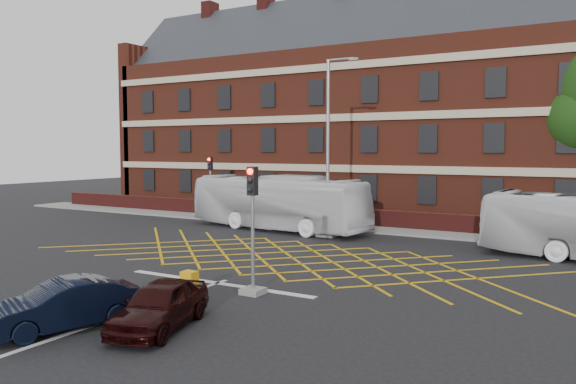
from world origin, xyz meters
The scene contains 15 objects.
ground centered at (0.00, 0.00, 0.00)m, with size 120.00×120.00×0.00m, color black.
victorian_building centered at (0.25, 22.00, 7.84)m, with size 51.00×12.17×20.40m.
boundary_wall centered at (0.00, 13.00, 0.55)m, with size 56.00×0.50×1.10m, color #4F1715.
far_pavement centered at (0.00, 12.00, 0.06)m, with size 60.00×3.00×0.12m, color slate.
box_junction_hatching centered at (0.00, 2.00, 0.01)m, with size 11.50×0.12×0.02m, color #CC990C.
stop_line centered at (0.00, -3.50, 0.01)m, with size 8.00×0.30×0.02m, color silver.
centre_line centered at (0.00, -10.00, 0.01)m, with size 0.15×14.00×0.02m, color silver.
bus_left centered at (-5.08, 9.11, 1.65)m, with size 2.77×11.82×3.29m, color white.
car_navy centered at (-0.39, -9.74, 0.67)m, with size 1.42×4.06×1.34m, color black.
car_maroon centered at (1.77, -8.37, 0.65)m, with size 1.54×3.83×1.31m, color black.
traffic_light_near centered at (1.95, -4.10, 1.76)m, with size 0.70×0.70×4.27m.
traffic_light_far centered at (-12.24, 11.82, 1.76)m, with size 0.70×0.70×4.27m.
street_lamp centered at (-1.29, 8.33, 3.41)m, with size 2.25×1.00×9.71m.
direction_signs centered at (-12.15, 11.47, 1.38)m, with size 1.10×0.16×2.20m.
utility_cabinet centered at (0.29, -5.38, 0.42)m, with size 0.49×0.40×0.83m, color #E6A00D.
Camera 1 is at (12.23, -19.50, 4.87)m, focal length 35.00 mm.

